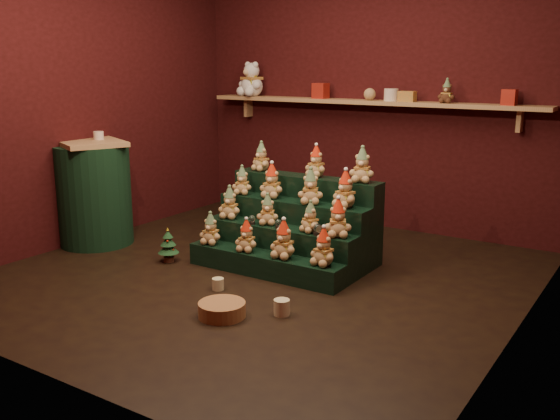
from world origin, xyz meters
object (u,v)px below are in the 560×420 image
Objects in this scene: riser_tier_front at (264,264)px; mug_right at (282,307)px; side_table at (94,193)px; mug_left at (218,284)px; mini_christmas_tree at (168,245)px; white_bear at (252,75)px; wicker_basket at (222,310)px; snow_globe_a at (252,220)px; snow_globe_c at (317,229)px; snow_globe_b at (279,224)px; brown_bear at (447,91)px.

mug_right is at bearing -47.31° from riser_tier_front.
side_table is 1.85m from mug_left.
mug_left is (0.79, -0.30, -0.10)m from mini_christmas_tree.
mug_left is at bearing -45.07° from white_bear.
riser_tier_front reaches higher than wicker_basket.
snow_globe_a reaches higher than mini_christmas_tree.
snow_globe_c is 2.29m from side_table.
snow_globe_b is 0.37m from snow_globe_c.
white_bear reaches higher than snow_globe_b.
riser_tier_front is 2.95× the size of white_bear.
snow_globe_b is 0.08× the size of side_table.
mini_christmas_tree is at bearing 162.92° from mug_right.
brown_bear is (2.70, 1.91, 0.94)m from side_table.
snow_globe_a is 0.98× the size of snow_globe_b.
white_bear is at bearing 137.62° from snow_globe_c.
snow_globe_a is 0.24× the size of wicker_basket.
mini_christmas_tree reaches higher than riser_tier_front.
side_table reaches higher than snow_globe_c.
brown_bear reaches higher than mug_right.
wicker_basket is (2.11, -0.75, -0.44)m from side_table.
riser_tier_front is at bearing -118.06° from brown_bear.
mug_left is at bearing -102.27° from riser_tier_front.
snow_globe_c is 0.87m from mug_right.
snow_globe_a is 0.16× the size of white_bear.
mini_christmas_tree is (-0.66, -0.33, -0.25)m from snow_globe_a.
white_bear is at bearing 104.32° from mini_christmas_tree.
mug_right is at bearing -99.44° from brown_bear.
brown_bear reaches higher than riser_tier_front.
mug_left is at bearing 167.90° from mug_right.
snow_globe_c is 0.29× the size of wicker_basket.
mug_left is (-0.10, -0.47, -0.04)m from riser_tier_front.
riser_tier_front is at bearing 10.68° from mini_christmas_tree.
white_bear is at bearing 127.78° from riser_tier_front.
snow_globe_a is 0.78m from mini_christmas_tree.
white_bear reaches higher than side_table.
snow_globe_c is 0.89m from mug_left.
snow_globe_c is 1.10m from wicker_basket.
snow_globe_a is 1.17m from mug_right.
mini_christmas_tree is 3.41× the size of mug_left.
riser_tier_front is 0.35m from snow_globe_b.
white_bear is (-1.29, 2.27, 1.51)m from mug_left.
mini_christmas_tree is at bearing -60.36° from white_bear.
side_table is at bearing -170.46° from snow_globe_a.
mug_right is at bearing -35.59° from white_bear.
side_table reaches higher than snow_globe_a.
snow_globe_b is at bearing -119.17° from brown_bear.
mini_christmas_tree is at bearing -160.50° from snow_globe_b.
mini_christmas_tree is at bearing 148.51° from wicker_basket.
mug_left is (-0.14, -0.63, -0.35)m from snow_globe_b.
mug_right reaches higher than wicker_basket.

